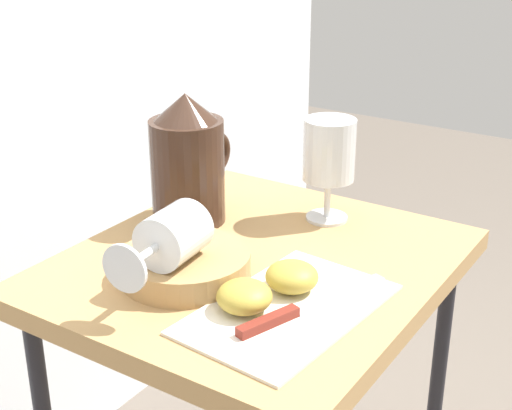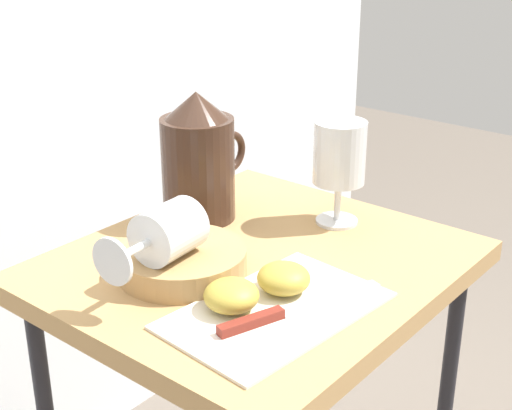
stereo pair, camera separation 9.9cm
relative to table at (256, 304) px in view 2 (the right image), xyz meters
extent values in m
cube|color=#AD8451|center=(0.00, 0.00, 0.06)|extent=(0.54, 0.48, 0.03)
cylinder|color=black|center=(0.23, 0.20, -0.29)|extent=(0.02, 0.02, 0.66)
cube|color=silver|center=(-0.09, -0.11, 0.07)|extent=(0.28, 0.19, 0.00)
cylinder|color=#AD8451|center=(-0.09, 0.05, 0.09)|extent=(0.17, 0.17, 0.03)
cylinder|color=#382319|center=(0.06, 0.16, 0.15)|extent=(0.11, 0.11, 0.16)
cylinder|color=#B23819|center=(0.06, 0.16, 0.12)|extent=(0.10, 0.10, 0.09)
cone|color=#382319|center=(0.06, 0.16, 0.25)|extent=(0.09, 0.09, 0.04)
torus|color=#382319|center=(0.13, 0.16, 0.16)|extent=(0.07, 0.01, 0.07)
cylinder|color=silver|center=(0.17, -0.02, 0.07)|extent=(0.06, 0.06, 0.00)
cylinder|color=silver|center=(0.17, -0.02, 0.11)|extent=(0.01, 0.01, 0.06)
cylinder|color=silver|center=(0.17, -0.02, 0.18)|extent=(0.08, 0.08, 0.09)
cylinder|color=#B23819|center=(0.17, -0.02, 0.16)|extent=(0.07, 0.07, 0.05)
cylinder|color=silver|center=(-0.12, 0.04, 0.14)|extent=(0.08, 0.08, 0.07)
cylinder|color=silver|center=(-0.19, 0.04, 0.14)|extent=(0.06, 0.02, 0.01)
cylinder|color=silver|center=(-0.22, 0.03, 0.14)|extent=(0.01, 0.06, 0.06)
ellipsoid|color=#B29938|center=(-0.13, -0.07, 0.09)|extent=(0.07, 0.07, 0.04)
ellipsoid|color=#B29938|center=(-0.05, -0.09, 0.09)|extent=(0.07, 0.07, 0.04)
cube|color=silver|center=(-0.03, -0.15, 0.08)|extent=(0.14, 0.06, 0.00)
cube|color=maroon|center=(-0.14, -0.11, 0.08)|extent=(0.09, 0.04, 0.01)
camera|label=1|loc=(-0.77, -0.50, 0.53)|focal=52.28mm
camera|label=2|loc=(-0.71, -0.58, 0.53)|focal=52.28mm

